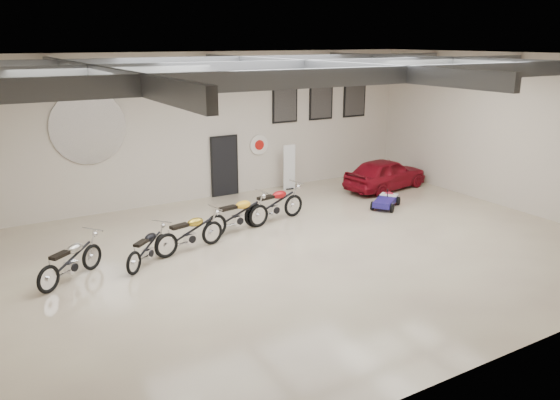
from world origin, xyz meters
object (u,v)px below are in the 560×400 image
motorcycle_silver (70,260)px  go_kart (387,198)px  motorcycle_yellow (238,214)px  motorcycle_gold (190,232)px  vintage_car (385,174)px  banner_stand (289,166)px  motorcycle_red (274,204)px  motorcycle_black (147,247)px

motorcycle_silver → go_kart: motorcycle_silver is taller
motorcycle_silver → motorcycle_yellow: 4.89m
motorcycle_gold → motorcycle_yellow: bearing=9.0°
motorcycle_yellow → vintage_car: bearing=3.7°
motorcycle_gold → motorcycle_silver: bearing=174.6°
motorcycle_gold → vintage_car: size_ratio=0.59×
motorcycle_gold → vintage_car: vintage_car is taller
banner_stand → go_kart: (1.67, -3.54, -0.57)m
vintage_car → motorcycle_silver: bearing=93.2°
motorcycle_silver → motorcycle_gold: 3.08m
vintage_car → motorcycle_red: bearing=93.1°
motorcycle_red → go_kart: size_ratio=1.34×
go_kart → motorcycle_gold: bearing=148.1°
motorcycle_silver → vintage_car: (11.62, 2.52, 0.08)m
motorcycle_gold → motorcycle_red: (3.13, 1.00, 0.04)m
vintage_car → motorcycle_yellow: bearing=93.3°
banner_stand → motorcycle_silver: bearing=-149.0°
motorcycle_red → motorcycle_gold: bearing=-171.0°
banner_stand → go_kart: banner_stand is taller
motorcycle_red → go_kart: bearing=-16.5°
motorcycle_silver → motorcycle_yellow: motorcycle_yellow is taller
motorcycle_yellow → motorcycle_red: 1.44m
motorcycle_gold → motorcycle_yellow: 1.85m
motorcycle_black → motorcycle_gold: (1.24, 0.34, 0.07)m
go_kart → vintage_car: bearing=15.2°
motorcycle_silver → motorcycle_gold: size_ratio=0.97×
motorcycle_silver → motorcycle_black: motorcycle_silver is taller
motorcycle_gold → motorcycle_black: bearing=-176.8°
banner_stand → motorcycle_yellow: banner_stand is taller
motorcycle_black → motorcycle_red: (4.37, 1.33, 0.10)m
motorcycle_black → go_kart: bearing=-35.8°
go_kart → motorcycle_black: bearing=149.9°
motorcycle_silver → motorcycle_red: 6.33m
motorcycle_gold → motorcycle_yellow: motorcycle_yellow is taller
motorcycle_yellow → vintage_car: vintage_car is taller
motorcycle_black → vintage_car: bearing=-26.8°
motorcycle_black → motorcycle_gold: bearing=-26.0°
motorcycle_gold → banner_stand: bearing=24.0°
motorcycle_black → motorcycle_silver: bearing=139.4°
banner_stand → vintage_car: bearing=-26.5°
banner_stand → motorcycle_black: (-6.72, -4.32, -0.41)m
vintage_car → motorcycle_gold: bearing=95.1°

